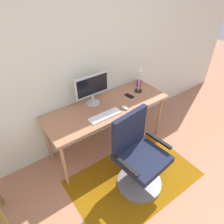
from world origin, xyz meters
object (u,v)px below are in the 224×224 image
object	(u,v)px
computer_mouse	(125,108)
cell_phone	(129,96)
monitor	(92,87)
office_chair	(138,159)
coffee_cup	(139,83)
desk	(107,110)
keyboard	(105,116)
desk_lamp	(140,75)

from	to	relation	value
computer_mouse	cell_phone	distance (m)	0.31
monitor	office_chair	world-z (taller)	monitor
monitor	coffee_cup	world-z (taller)	monitor
desk	keyboard	world-z (taller)	keyboard
desk	office_chair	size ratio (longest dim) A/B	1.70
computer_mouse	desk_lamp	bearing A→B (deg)	27.07
computer_mouse	desk	bearing A→B (deg)	130.50
desk	cell_phone	size ratio (longest dim) A/B	12.29
monitor	office_chair	bearing A→B (deg)	-87.30
computer_mouse	cell_phone	world-z (taller)	computer_mouse
cell_phone	office_chair	xyz separation A→B (m)	(-0.47, -0.75, -0.32)
desk	keyboard	bearing A→B (deg)	-131.27
keyboard	office_chair	world-z (taller)	office_chair
monitor	cell_phone	bearing A→B (deg)	-16.63
coffee_cup	computer_mouse	bearing A→B (deg)	-148.15
keyboard	monitor	bearing A→B (deg)	84.85
desk	office_chair	bearing A→B (deg)	-95.59
monitor	coffee_cup	bearing A→B (deg)	-0.84
computer_mouse	coffee_cup	size ratio (longest dim) A/B	1.10
desk	computer_mouse	distance (m)	0.25
keyboard	desk_lamp	bearing A→B (deg)	15.70
keyboard	desk_lamp	xyz separation A→B (m)	(0.73, 0.21, 0.25)
desk	computer_mouse	bearing A→B (deg)	-49.50
cell_phone	desk_lamp	bearing A→B (deg)	-1.76
office_chair	coffee_cup	bearing A→B (deg)	42.93
monitor	desk	bearing A→B (deg)	-55.83
monitor	coffee_cup	xyz separation A→B (m)	(0.81, -0.01, -0.21)
desk	office_chair	world-z (taller)	office_chair
desk	desk_lamp	world-z (taller)	desk_lamp
coffee_cup	cell_phone	xyz separation A→B (m)	(-0.30, -0.14, -0.04)
desk_lamp	desk	bearing A→B (deg)	-175.97
keyboard	coffee_cup	xyz separation A→B (m)	(0.84, 0.32, 0.04)
keyboard	cell_phone	xyz separation A→B (m)	(0.54, 0.18, -0.00)
office_chair	desk_lamp	bearing A→B (deg)	43.30
coffee_cup	desk	bearing A→B (deg)	-167.33
monitor	keyboard	distance (m)	0.42
keyboard	computer_mouse	distance (m)	0.30
desk	keyboard	distance (m)	0.23
keyboard	cell_phone	world-z (taller)	keyboard
desk	coffee_cup	bearing A→B (deg)	12.67
desk_lamp	office_chair	bearing A→B (deg)	-130.43
monitor	keyboard	size ratio (longest dim) A/B	1.12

